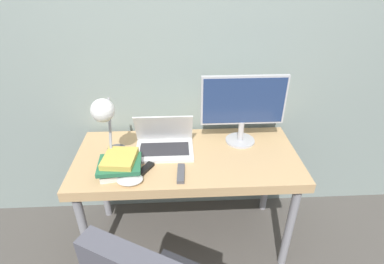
{
  "coord_description": "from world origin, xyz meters",
  "views": [
    {
      "loc": [
        -0.05,
        -1.18,
        1.76
      ],
      "look_at": [
        0.03,
        0.28,
        0.9
      ],
      "focal_mm": 28.0,
      "sensor_mm": 36.0,
      "label": 1
    }
  ],
  "objects_px": {
    "game_controller": "(130,179)",
    "book_stack": "(120,165)",
    "laptop": "(164,143)",
    "desk_lamp": "(105,116)",
    "monitor": "(243,105)"
  },
  "relations": [
    {
      "from": "desk_lamp",
      "to": "game_controller",
      "type": "distance_m",
      "value": 0.36
    },
    {
      "from": "game_controller",
      "to": "desk_lamp",
      "type": "bearing_deg",
      "value": 126.78
    },
    {
      "from": "game_controller",
      "to": "book_stack",
      "type": "bearing_deg",
      "value": 125.64
    },
    {
      "from": "monitor",
      "to": "book_stack",
      "type": "xyz_separation_m",
      "value": [
        -0.73,
        -0.29,
        -0.21
      ]
    },
    {
      "from": "book_stack",
      "to": "game_controller",
      "type": "relative_size",
      "value": 1.74
    },
    {
      "from": "laptop",
      "to": "book_stack",
      "type": "bearing_deg",
      "value": -138.1
    },
    {
      "from": "laptop",
      "to": "monitor",
      "type": "bearing_deg",
      "value": 8.84
    },
    {
      "from": "desk_lamp",
      "to": "book_stack",
      "type": "distance_m",
      "value": 0.28
    },
    {
      "from": "desk_lamp",
      "to": "game_controller",
      "type": "bearing_deg",
      "value": -53.22
    },
    {
      "from": "monitor",
      "to": "book_stack",
      "type": "distance_m",
      "value": 0.81
    },
    {
      "from": "laptop",
      "to": "game_controller",
      "type": "height_order",
      "value": "laptop"
    },
    {
      "from": "laptop",
      "to": "desk_lamp",
      "type": "xyz_separation_m",
      "value": [
        -0.3,
        -0.14,
        0.27
      ]
    },
    {
      "from": "laptop",
      "to": "desk_lamp",
      "type": "relative_size",
      "value": 0.83
    },
    {
      "from": "desk_lamp",
      "to": "laptop",
      "type": "bearing_deg",
      "value": 26.01
    },
    {
      "from": "monitor",
      "to": "game_controller",
      "type": "height_order",
      "value": "monitor"
    }
  ]
}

